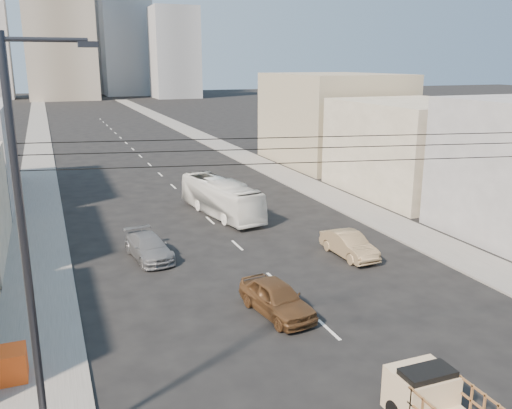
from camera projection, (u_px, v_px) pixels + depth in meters
sidewalk_left at (38, 145)px, 75.24m from camera, size 3.50×180.00×0.12m
sidewalk_right at (202, 137)px, 83.49m from camera, size 3.50×180.00×0.12m
lane_dashes at (145, 160)px, 64.07m from camera, size 0.15×104.00×0.01m
flatbed_pickup at (444, 408)px, 16.44m from camera, size 1.95×4.41×1.90m
city_bus at (221, 197)px, 40.85m from camera, size 3.84×10.00×2.72m
sedan_brown at (277, 298)px, 24.81m from camera, size 2.53×4.83×1.57m
sedan_tan at (349, 245)px, 32.22m from camera, size 1.74×4.50×1.46m
sedan_grey at (149, 247)px, 31.92m from camera, size 2.55×5.02×1.39m
streetlamp_left at (29, 251)px, 14.28m from camera, size 2.36×0.25×12.00m
overhead_wires at (450, 146)px, 15.39m from camera, size 23.01×5.02×0.72m
crate_stack at (0, 366)px, 19.43m from camera, size 1.80×1.20×1.14m
bldg_right_mid at (416, 148)px, 47.38m from camera, size 11.00×14.00×8.00m
bldg_right_far at (332, 119)px, 61.71m from camera, size 12.00×16.00×10.00m
midrise_ne at (126, 35)px, 184.19m from camera, size 16.00×16.00×40.00m
midrise_back at (85, 31)px, 192.97m from camera, size 18.00×18.00×44.00m
midrise_east at (174, 53)px, 171.92m from camera, size 14.00×14.00×28.00m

